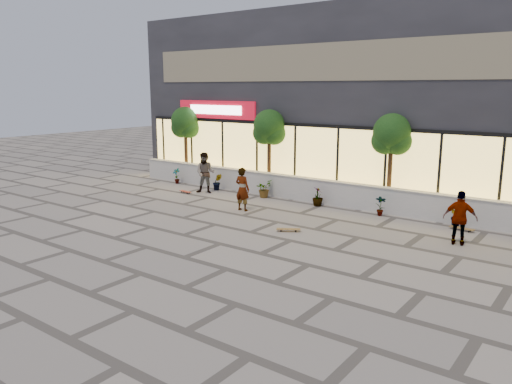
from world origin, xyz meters
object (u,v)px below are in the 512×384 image
Objects in this scene: skater_center at (242,189)px; skateboard_left at (185,191)px; tree_west at (185,124)px; tree_mideast at (392,137)px; tree_midwest at (269,129)px; skater_left at (205,173)px; skateboard_center at (288,229)px; skater_right_near at (460,218)px; skateboard_right_near at (462,228)px.

skateboard_left is at bearing -15.99° from skater_center.
tree_west is 1.00× the size of tree_mideast.
tree_midwest and tree_mideast have the same top height.
tree_west reaches higher than skater_left.
tree_west is at bearing 180.00° from tree_mideast.
skater_left is 2.36× the size of skateboard_center.
skateboard_left is at bearing -13.72° from skater_right_near.
skateboard_right_near is (14.83, -1.50, -2.90)m from tree_west.
tree_mideast is 4.67m from skateboard_right_near.
tree_west is at bearing -23.30° from skater_right_near.
tree_west is 5.29× the size of skateboard_left.
tree_midwest is 2.03× the size of skater_left.
tree_west is 1.00× the size of tree_midwest.
tree_midwest reaches higher than skateboard_center.
tree_midwest is at bearing 49.99° from skateboard_left.
skateboard_left is (-0.78, -0.58, -0.89)m from skater_left.
tree_west is 2.20× the size of skater_center.
tree_west is 4.71m from skateboard_left.
skater_right_near is at bearing -178.03° from skater_center.
tree_west is at bearing 120.24° from skateboard_center.
skater_left is at bearing -16.66° from skater_right_near.
skateboard_center is (-1.49, -5.22, -2.90)m from tree_mideast.
skater_left is (-8.19, -2.11, -2.02)m from tree_mideast.
skater_left is 2.26× the size of skateboard_right_near.
tree_mideast is 2.24× the size of skater_right_near.
tree_mideast reaches higher than skateboard_left.
skateboard_right_near is at bearing -5.77° from tree_west.
skater_center is (-4.66, -3.78, -2.10)m from tree_mideast.
skater_left is 11.57m from skateboard_right_near.
tree_west is 2.24× the size of skater_right_near.
tree_mideast is at bearing 24.46° from skateboard_left.
skateboard_right_near is (9.33, -1.50, -2.90)m from tree_midwest.
skater_right_near is (3.66, -3.24, -2.11)m from tree_mideast.
tree_midwest is 2.24× the size of skater_right_near.
skater_right_near is 2.14× the size of skateboard_center.
skater_center is 8.34m from skater_right_near.
skateboard_right_near is at bearing -90.50° from skater_right_near.
skateboard_center is (10.01, -5.22, -2.90)m from tree_west.
skateboard_right_near reaches higher than skateboard_left.
tree_midwest reaches higher than skater_center.
skater_center is at bearing 123.32° from skateboard_center.
skateboard_center is at bearing 9.84° from skater_right_near.
skateboard_left is (-8.96, -2.69, -2.91)m from tree_mideast.
skateboard_center is at bearing -10.97° from skateboard_left.
skater_left is at bearing -171.28° from skateboard_right_near.
tree_midwest is 1.00× the size of tree_mideast.
tree_mideast is 6.36m from skater_center.
tree_midwest is 4.95m from skateboard_left.
skater_center is 3.90m from skater_left.
tree_midwest is 10.41m from skater_right_near.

